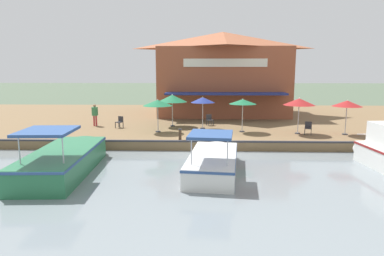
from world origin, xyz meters
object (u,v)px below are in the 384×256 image
at_px(cafe_chair_back_row_seat, 209,119).
at_px(cafe_chair_under_first_umbrella, 308,127).
at_px(patio_umbrella_by_entrance, 172,98).
at_px(mooring_post, 180,135).
at_px(patio_umbrella_near_quay_edge, 299,102).
at_px(cafe_chair_facing_river, 120,121).
at_px(person_mid_patio, 95,112).
at_px(tree_downstream_bank, 227,73).
at_px(patio_umbrella_mid_patio_left, 158,103).
at_px(motorboat_outer_channel, 214,159).
at_px(motorboat_mid_row, 68,157).
at_px(patio_umbrella_far_corner, 243,102).
at_px(patio_umbrella_back_row, 347,104).
at_px(waterfront_restaurant, 222,73).
at_px(patio_umbrella_mid_patio_right, 203,100).

bearing_deg(cafe_chair_back_row_seat, cafe_chair_under_first_umbrella, 60.98).
bearing_deg(patio_umbrella_by_entrance, mooring_post, 9.64).
relative_size(patio_umbrella_near_quay_edge, patio_umbrella_by_entrance, 1.00).
xyz_separation_m(cafe_chair_under_first_umbrella, cafe_chair_facing_river, (-2.28, -13.22, 0.00)).
bearing_deg(cafe_chair_facing_river, mooring_post, 45.38).
height_order(cafe_chair_facing_river, person_mid_patio, person_mid_patio).
height_order(patio_umbrella_near_quay_edge, patio_umbrella_by_entrance, patio_umbrella_by_entrance).
bearing_deg(mooring_post, person_mid_patio, -128.66).
distance_m(cafe_chair_back_row_seat, mooring_post, 6.37).
xyz_separation_m(patio_umbrella_near_quay_edge, tree_downstream_bank, (-13.62, -3.84, 1.76)).
distance_m(patio_umbrella_mid_patio_left, motorboat_outer_channel, 8.37).
relative_size(patio_umbrella_near_quay_edge, person_mid_patio, 1.46).
bearing_deg(cafe_chair_back_row_seat, mooring_post, -17.25).
bearing_deg(cafe_chair_facing_river, patio_umbrella_by_entrance, 102.11).
bearing_deg(tree_downstream_bank, motorboat_mid_row, -23.89).
xyz_separation_m(cafe_chair_facing_river, tree_downstream_bank, (-11.55, 8.75, 3.44)).
height_order(patio_umbrella_far_corner, motorboat_outer_channel, patio_umbrella_far_corner).
height_order(patio_umbrella_mid_patio_left, mooring_post, patio_umbrella_mid_patio_left).
distance_m(patio_umbrella_back_row, mooring_post, 11.24).
relative_size(patio_umbrella_mid_patio_left, motorboat_outer_channel, 0.34).
xyz_separation_m(patio_umbrella_far_corner, cafe_chair_facing_river, (-1.47, -8.92, -1.62)).
relative_size(patio_umbrella_near_quay_edge, motorboat_outer_channel, 0.37).
distance_m(waterfront_restaurant, cafe_chair_facing_river, 12.44).
bearing_deg(cafe_chair_under_first_umbrella, mooring_post, -73.62).
xyz_separation_m(cafe_chair_back_row_seat, tree_downstream_bank, (-10.22, 2.05, 3.44)).
bearing_deg(person_mid_patio, waterfront_restaurant, 128.23).
distance_m(person_mid_patio, motorboat_outer_channel, 13.18).
bearing_deg(cafe_chair_back_row_seat, patio_umbrella_near_quay_edge, 59.96).
bearing_deg(cafe_chair_back_row_seat, waterfront_restaurant, 169.59).
relative_size(patio_umbrella_mid_patio_right, cafe_chair_back_row_seat, 2.76).
relative_size(patio_umbrella_back_row, cafe_chair_back_row_seat, 2.73).
height_order(patio_umbrella_far_corner, cafe_chair_under_first_umbrella, patio_umbrella_far_corner).
height_order(patio_umbrella_back_row, cafe_chair_back_row_seat, patio_umbrella_back_row).
bearing_deg(person_mid_patio, patio_umbrella_by_entrance, 90.54).
height_order(patio_umbrella_near_quay_edge, motorboat_outer_channel, patio_umbrella_near_quay_edge).
xyz_separation_m(patio_umbrella_by_entrance, cafe_chair_under_first_umbrella, (3.11, 9.35, -1.65)).
distance_m(patio_umbrella_near_quay_edge, mooring_post, 8.42).
relative_size(patio_umbrella_near_quay_edge, cafe_chair_back_row_seat, 2.87).
relative_size(waterfront_restaurant, cafe_chair_under_first_umbrella, 14.69).
relative_size(cafe_chair_back_row_seat, motorboat_mid_row, 0.11).
xyz_separation_m(patio_umbrella_far_corner, person_mid_patio, (-2.25, -11.01, -1.05)).
distance_m(cafe_chair_facing_river, tree_downstream_bank, 14.89).
xyz_separation_m(patio_umbrella_far_corner, cafe_chair_back_row_seat, (-2.80, -2.21, -1.62)).
bearing_deg(patio_umbrella_near_quay_edge, person_mid_patio, -100.97).
bearing_deg(waterfront_restaurant, patio_umbrella_far_corner, 4.71).
relative_size(cafe_chair_under_first_umbrella, cafe_chair_back_row_seat, 1.00).
bearing_deg(patio_umbrella_mid_patio_left, motorboat_outer_channel, 26.66).
distance_m(cafe_chair_back_row_seat, person_mid_patio, 8.83).
xyz_separation_m(cafe_chair_under_first_umbrella, person_mid_patio, (-3.06, -15.31, 0.57)).
xyz_separation_m(motorboat_mid_row, tree_downstream_bank, (-20.58, 9.11, 3.82)).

